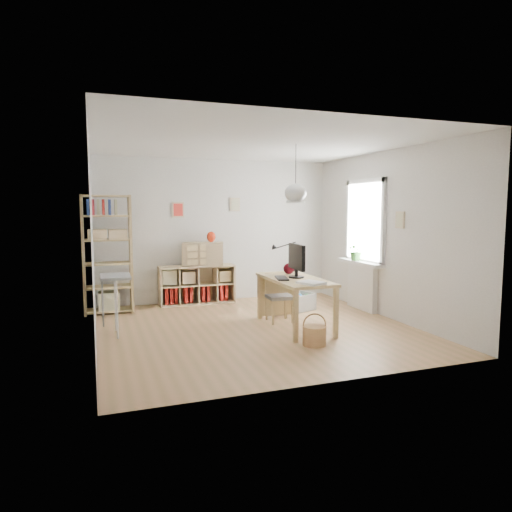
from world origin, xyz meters
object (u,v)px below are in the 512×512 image
object	(u,v)px
chair	(278,294)
drawer_chest	(203,254)
desk	(295,284)
storage_chest	(295,299)
cube_shelf	(196,288)
monitor	(297,259)
tall_bookshelf	(107,249)

from	to	relation	value
chair	drawer_chest	distance (m)	1.98
desk	storage_chest	xyz separation A→B (m)	(0.52, 1.11, -0.46)
chair	storage_chest	size ratio (longest dim) A/B	0.95
cube_shelf	drawer_chest	xyz separation A→B (m)	(0.14, -0.04, 0.64)
monitor	desk	bearing A→B (deg)	-141.74
tall_bookshelf	storage_chest	world-z (taller)	tall_bookshelf
tall_bookshelf	chair	xyz separation A→B (m)	(2.51, -1.49, -0.65)
desk	tall_bookshelf	world-z (taller)	tall_bookshelf
chair	storage_chest	xyz separation A→B (m)	(0.59, 0.65, -0.24)
chair	desk	bearing A→B (deg)	-77.35
monitor	drawer_chest	distance (m)	2.35
chair	drawer_chest	size ratio (longest dim) A/B	1.02
chair	cube_shelf	bearing A→B (deg)	121.98
desk	cube_shelf	distance (m)	2.48
cube_shelf	chair	world-z (taller)	chair
tall_bookshelf	storage_chest	xyz separation A→B (m)	(3.10, -0.84, -0.89)
cube_shelf	drawer_chest	bearing A→B (deg)	-16.36
storage_chest	tall_bookshelf	bearing A→B (deg)	142.63
tall_bookshelf	desk	bearing A→B (deg)	-37.01
cube_shelf	storage_chest	xyz separation A→B (m)	(1.54, -1.12, -0.10)
drawer_chest	monitor	bearing A→B (deg)	-51.57
storage_chest	cube_shelf	bearing A→B (deg)	121.68
desk	cube_shelf	xyz separation A→B (m)	(-1.02, 2.23, -0.36)
storage_chest	desk	bearing A→B (deg)	-137.12
desk	chair	world-z (taller)	chair
desk	tall_bookshelf	xyz separation A→B (m)	(-2.59, 1.95, 0.43)
chair	tall_bookshelf	bearing A→B (deg)	153.11
monitor	drawer_chest	xyz separation A→B (m)	(-0.92, 2.16, -0.10)
cube_shelf	tall_bookshelf	world-z (taller)	tall_bookshelf
drawer_chest	desk	bearing A→B (deg)	-52.67
desk	cube_shelf	size ratio (longest dim) A/B	1.07
tall_bookshelf	monitor	xyz separation A→B (m)	(2.62, -1.92, -0.06)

